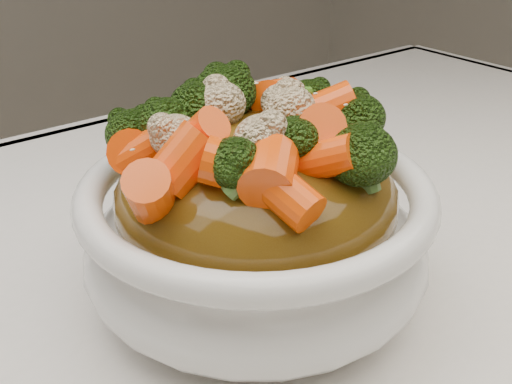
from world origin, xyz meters
TOP-DOWN VIEW (x-y plane):
  - tablecloth at (0.00, 0.00)m, footprint 1.20×0.80m
  - bowl at (0.02, 0.05)m, footprint 0.22×0.22m
  - sauce_base at (0.02, 0.05)m, footprint 0.17×0.17m
  - carrots at (0.02, 0.05)m, footprint 0.17×0.17m
  - broccoli at (0.02, 0.05)m, footprint 0.17×0.17m
  - cauliflower at (0.02, 0.05)m, footprint 0.17×0.17m
  - scallions at (0.02, 0.05)m, footprint 0.13×0.13m
  - sesame_seeds at (0.02, 0.05)m, footprint 0.16×0.16m

SIDE VIEW (x-z plane):
  - tablecloth at x=0.00m, z-range 0.71..0.75m
  - bowl at x=0.02m, z-range 0.75..0.83m
  - sauce_base at x=0.02m, z-range 0.77..0.86m
  - cauliflower at x=0.02m, z-range 0.86..0.89m
  - broccoli at x=0.02m, z-range 0.86..0.90m
  - carrots at x=0.02m, z-range 0.85..0.90m
  - sesame_seeds at x=0.02m, z-range 0.88..0.88m
  - scallions at x=0.02m, z-range 0.87..0.89m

